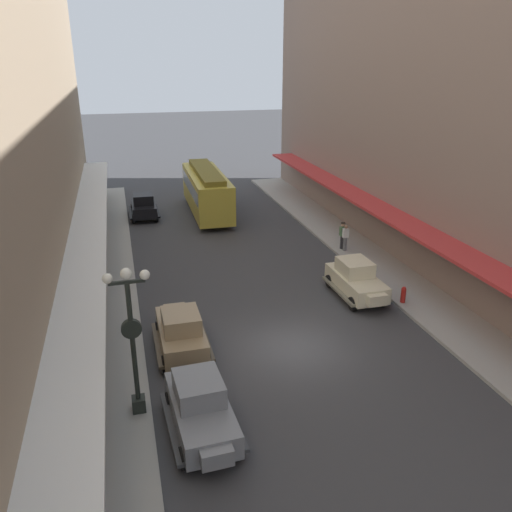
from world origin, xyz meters
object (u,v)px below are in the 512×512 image
parked_car_0 (356,279)px  lamp_post_with_clock (132,336)px  parked_car_1 (201,406)px  pedestrian_1 (342,235)px  streetcar (207,190)px  fire_hydrant (403,294)px  parked_car_3 (181,330)px  parked_car_2 (143,205)px  pedestrian_0 (345,238)px

parked_car_0 → lamp_post_with_clock: bearing=-149.3°
parked_car_0 → parked_car_1: bearing=-139.0°
pedestrian_1 → streetcar: bearing=123.3°
lamp_post_with_clock → fire_hydrant: (12.75, 5.00, -2.42)m
parked_car_3 → streetcar: (4.45, 19.17, 0.96)m
parked_car_3 → pedestrian_1: bearing=39.4°
lamp_post_with_clock → pedestrian_1: bearing=44.4°
fire_hydrant → parked_car_2: bearing=121.5°
parked_car_3 → lamp_post_with_clock: 4.56m
parked_car_0 → fire_hydrant: (1.79, -1.51, -0.38)m
parked_car_0 → pedestrian_1: 6.49m
parked_car_2 → fire_hydrant: 21.29m
parked_car_3 → fire_hydrant: parked_car_3 is taller
parked_car_0 → parked_car_1: 12.04m
parked_car_0 → streetcar: bearing=105.8°
streetcar → lamp_post_with_clock: lamp_post_with_clock is taller
fire_hydrant → lamp_post_with_clock: bearing=-158.6°
parked_car_2 → pedestrian_0: parked_car_2 is taller
streetcar → lamp_post_with_clock: size_ratio=1.87×
parked_car_1 → parked_car_3: (0.02, 4.99, 0.00)m
parked_car_0 → parked_car_1: size_ratio=0.99×
parked_car_0 → parked_car_1: (-9.08, -7.90, 0.00)m
parked_car_3 → parked_car_2: bearing=90.8°
streetcar → parked_car_0: bearing=-74.2°
lamp_post_with_clock → pedestrian_1: (12.97, 12.69, -1.97)m
fire_hydrant → pedestrian_1: (0.22, 7.68, 0.45)m
parked_car_2 → pedestrian_0: (11.38, -10.84, 0.05)m
lamp_post_with_clock → parked_car_3: bearing=62.2°
parked_car_0 → fire_hydrant: 2.37m
parked_car_2 → lamp_post_with_clock: lamp_post_with_clock is taller
streetcar → pedestrian_0: (6.65, -10.47, -0.91)m
parked_car_0 → pedestrian_0: (2.04, 5.79, 0.05)m
fire_hydrant → pedestrian_1: size_ratio=0.49×
parked_car_1 → streetcar: bearing=79.5°
streetcar → lamp_post_with_clock: 23.67m
fire_hydrant → parked_car_1: bearing=-149.6°
parked_car_2 → parked_car_3: (0.28, -19.54, 0.00)m
pedestrian_0 → parked_car_2: bearing=136.4°
parked_car_3 → pedestrian_0: size_ratio=2.60×
parked_car_1 → pedestrian_0: bearing=50.9°
parked_car_2 → pedestrian_0: size_ratio=2.60×
parked_car_0 → parked_car_1: same height
pedestrian_1 → parked_car_0: bearing=-108.0°
pedestrian_0 → parked_car_1: bearing=-129.1°
pedestrian_0 → streetcar: bearing=122.4°
parked_car_1 → pedestrian_1: parked_car_1 is taller
fire_hydrant → parked_car_3: bearing=-172.7°
parked_car_2 → lamp_post_with_clock: size_ratio=0.83×
lamp_post_with_clock → fire_hydrant: bearing=21.4°
pedestrian_1 → parked_car_1: bearing=-128.3°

